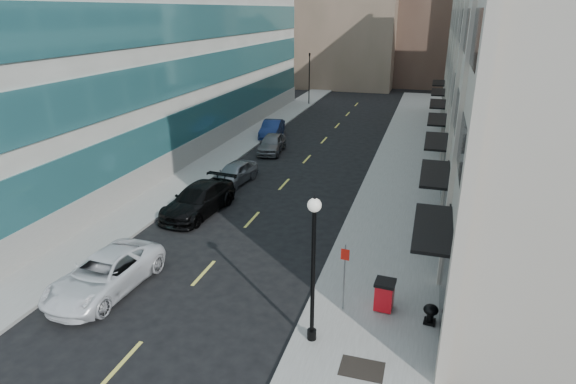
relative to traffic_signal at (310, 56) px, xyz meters
The scene contains 18 objects.
sidewalk_right 31.38m from the traffic_signal, 65.10° to the right, with size 5.00×80.00×0.15m, color gray.
sidewalk_left 28.58m from the traffic_signal, 92.05° to the right, with size 3.00×80.00×0.15m, color gray.
building_right 30.91m from the traffic_signal, 43.12° to the right, with size 15.30×46.50×18.25m.
building_left 23.84m from the traffic_signal, 116.45° to the right, with size 16.14×46.00×20.00m.
skyline_tan_far 31.63m from the traffic_signal, 105.82° to the left, with size 12.00×14.00×22.00m, color #8F725E.
skyline_stone 29.91m from the traffic_signal, 37.45° to the left, with size 10.00×14.00×20.00m, color #AFA494.
grate_far 46.43m from the traffic_signal, 73.49° to the right, with size 1.40×1.00×0.01m, color black.
road_centerline 32.00m from the traffic_signal, 79.94° to the right, with size 0.15×68.20×0.01m.
traffic_signal is the anchor object (origin of this frame).
car_white_van 42.77m from the traffic_signal, 86.90° to the right, with size 2.54×5.52×1.53m, color white.
car_black_pickup 34.43m from the traffic_signal, 86.13° to the right, with size 2.28×5.61×1.63m, color black.
car_silver_sedan 29.27m from the traffic_signal, 85.43° to the right, with size 1.69×4.20×1.43m, color gray.
car_blue_sedan 16.95m from the traffic_signal, 87.52° to the right, with size 1.58×4.54×1.50m, color navy.
car_grey_sedan 21.70m from the traffic_signal, 83.75° to the right, with size 1.77×4.39×1.50m, color slate.
trash_bin 43.12m from the traffic_signal, 71.79° to the right, with size 0.80×0.87×1.22m.
lamppost 44.70m from the traffic_signal, 75.47° to the right, with size 0.45×0.45×5.36m.
sign_post 42.98m from the traffic_signal, 73.86° to the right, with size 0.32×0.08×2.73m.
urn_planter 44.08m from the traffic_signal, 69.82° to the right, with size 0.54×0.54×0.75m.
Camera 1 is at (8.89, -8.65, 10.85)m, focal length 30.00 mm.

